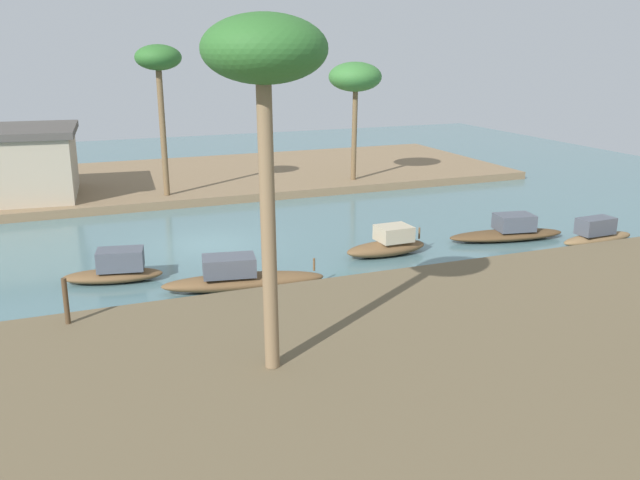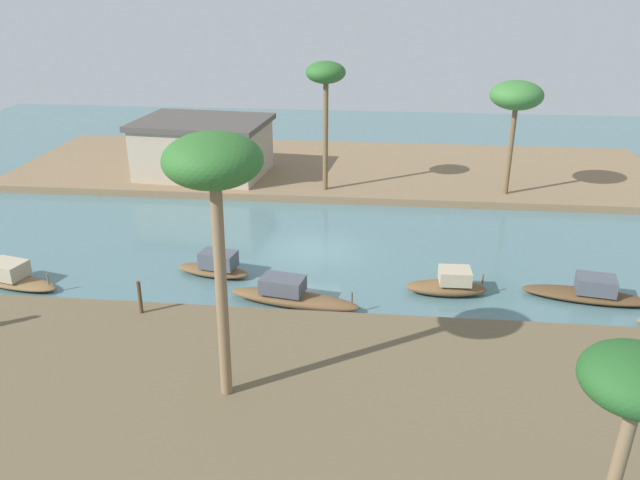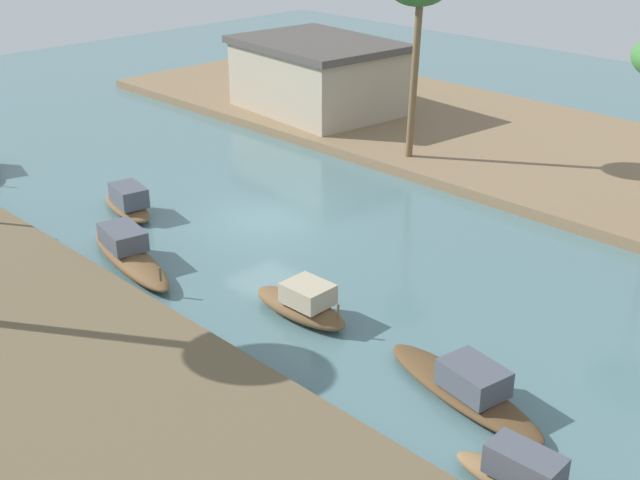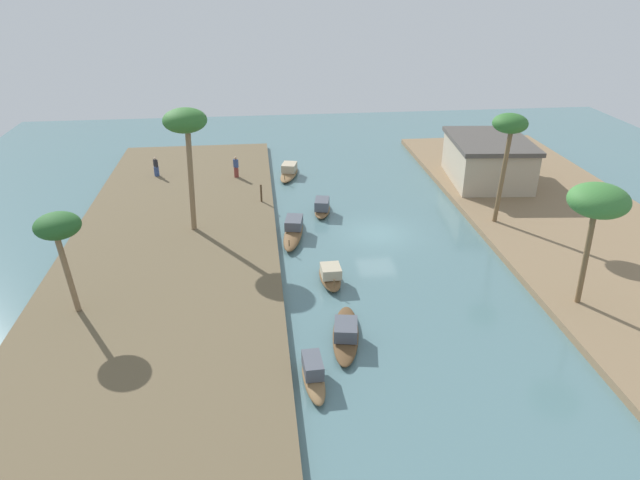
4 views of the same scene
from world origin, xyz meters
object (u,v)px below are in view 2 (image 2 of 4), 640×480
mooring_post (140,297)px  palm_tree_left_near (213,170)px  sampan_near_left_bank (215,266)px  sampan_with_red_awning (291,296)px  palm_tree_right_tall (326,78)px  palm_tree_right_short (517,97)px  sampan_open_hull (449,285)px  riverside_building (203,147)px  palm_tree_left_far (635,385)px  sampan_with_tall_canopy (589,292)px  sampan_foreground (10,277)px

mooring_post → palm_tree_left_near: palm_tree_left_near is taller
palm_tree_left_near → sampan_near_left_bank: bearing=107.0°
sampan_with_red_awning → palm_tree_right_tall: bearing=100.3°
palm_tree_left_near → palm_tree_right_short: 23.09m
sampan_open_hull → palm_tree_right_short: 13.96m
sampan_open_hull → sampan_near_left_bank: bearing=174.4°
palm_tree_left_near → riverside_building: (-6.81, 22.19, -5.16)m
palm_tree_right_tall → palm_tree_left_far: bearing=-71.8°
sampan_near_left_bank → mooring_post: mooring_post is taller
sampan_open_hull → sampan_with_tall_canopy: size_ratio=0.65×
palm_tree_right_short → palm_tree_right_tall: bearing=-179.5°
sampan_foreground → palm_tree_right_tall: bearing=61.9°
sampan_near_left_bank → palm_tree_left_near: 11.32m
sampan_with_tall_canopy → sampan_near_left_bank: bearing=-172.8°
sampan_with_red_awning → palm_tree_left_far: (8.28, -11.50, 4.50)m
palm_tree_right_short → sampan_with_red_awning: bearing=-126.9°
sampan_with_red_awning → mooring_post: size_ratio=4.18×
sampan_foreground → sampan_with_red_awning: 11.91m
sampan_with_tall_canopy → palm_tree_right_short: 13.40m
palm_tree_right_tall → palm_tree_right_short: 10.37m
sampan_with_red_awning → palm_tree_left_near: 9.39m
sampan_with_red_awning → sampan_with_tall_canopy: bearing=18.2°
sampan_near_left_bank → sampan_with_tall_canopy: size_ratio=0.68×
riverside_building → palm_tree_right_tall: bearing=-10.4°
mooring_post → riverside_building: riverside_building is taller
sampan_with_tall_canopy → sampan_foreground: bearing=-167.5°
mooring_post → sampan_near_left_bank: bearing=68.4°
sampan_foreground → mooring_post: size_ratio=3.60×
palm_tree_left_far → sampan_near_left_bank: bearing=130.8°
palm_tree_right_tall → sampan_near_left_bank: bearing=-107.8°
sampan_with_tall_canopy → mooring_post: (-16.99, -3.57, 0.70)m
sampan_near_left_bank → palm_tree_left_far: palm_tree_left_far is taller
sampan_open_hull → palm_tree_right_short: palm_tree_right_short is taller
sampan_foreground → palm_tree_left_near: palm_tree_left_near is taller
sampan_near_left_bank → riverside_building: 14.31m
sampan_with_red_awning → mooring_post: bearing=-149.6°
sampan_open_hull → palm_tree_left_far: bearing=-82.4°
sampan_with_red_awning → palm_tree_right_tall: (-0.00, 13.66, 6.36)m
palm_tree_left_near → palm_tree_left_far: 10.90m
sampan_with_red_awning → riverside_building: bearing=126.5°
palm_tree_right_short → mooring_post: bearing=-134.9°
mooring_post → sampan_with_tall_canopy: bearing=11.9°
palm_tree_left_near → palm_tree_right_tall: (1.00, 19.97, -0.53)m
sampan_near_left_bank → palm_tree_left_far: size_ratio=0.65×
sampan_with_tall_canopy → palm_tree_left_near: (-12.68, -7.93, 6.94)m
sampan_foreground → palm_tree_right_short: 26.47m
sampan_with_red_awning → palm_tree_right_short: palm_tree_right_short is taller
palm_tree_left_far → palm_tree_left_near: bearing=150.8°
sampan_open_hull → palm_tree_right_short: bearing=69.6°
sampan_foreground → sampan_open_hull: sampan_open_hull is taller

